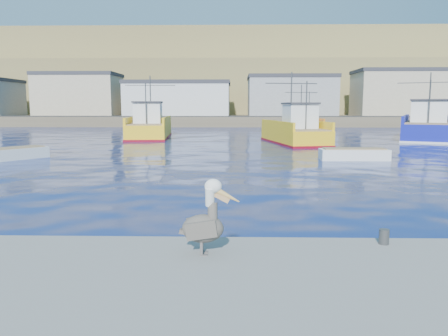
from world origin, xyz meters
The scene contains 10 objects.
ground centered at (0.00, 0.00, 0.00)m, with size 260.00×260.00×0.00m, color #061250.
dock_bollards centered at (0.60, -3.40, 0.65)m, with size 36.20×0.20×0.30m.
far_shore centered at (0.00, 109.20, 8.98)m, with size 200.00×81.00×24.00m.
trawler_yellow_a centered at (-8.86, 33.69, 1.06)m, with size 5.29×11.88×6.55m.
trawler_yellow_b centered at (5.35, 26.82, 0.98)m, with size 5.32×10.61×6.37m.
trawler_blue centered at (19.26, 32.18, 1.13)m, with size 9.28×13.72×6.73m.
boat_orange centered at (8.93, 45.23, 1.03)m, with size 4.44×8.66×6.08m.
skiff_left centered at (-13.64, 14.40, 0.29)m, with size 3.62×4.25×0.91m.
skiff_mid centered at (7.28, 14.72, 0.28)m, with size 4.06×1.43×0.88m.
pelican centered at (-0.52, -4.07, 1.10)m, with size 1.14×0.49×1.41m.
Camera 1 is at (0.02, -11.86, 3.21)m, focal length 35.00 mm.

